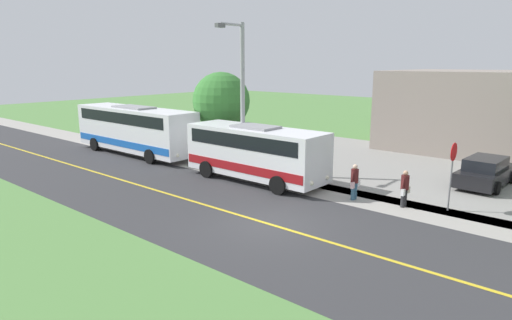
{
  "coord_description": "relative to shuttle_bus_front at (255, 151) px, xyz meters",
  "views": [
    {
      "loc": [
        12.44,
        9.92,
        6.06
      ],
      "look_at": [
        -3.5,
        -3.69,
        1.4
      ],
      "focal_mm": 30.98,
      "sensor_mm": 36.0,
      "label": 1
    }
  ],
  "objects": [
    {
      "name": "pedestrian_with_bags",
      "position": [
        -0.87,
        7.6,
        -0.75
      ],
      "size": [
        0.72,
        0.34,
        1.6
      ],
      "color": "#262628",
      "rests_on": "ground"
    },
    {
      "name": "ground_plane",
      "position": [
        4.5,
        4.58,
        -1.6
      ],
      "size": [
        120.0,
        120.0,
        0.0
      ],
      "primitive_type": "plane",
      "color": "#548442"
    },
    {
      "name": "parked_car_near",
      "position": [
        -6.76,
        9.36,
        -0.91
      ],
      "size": [
        4.48,
        2.17,
        1.45
      ],
      "color": "black",
      "rests_on": "ground"
    },
    {
      "name": "street_light_pole",
      "position": [
        -0.37,
        -1.32,
        2.84
      ],
      "size": [
        1.97,
        0.24,
        8.05
      ],
      "color": "#9E9EA3",
      "rests_on": "ground"
    },
    {
      "name": "tree_curbside",
      "position": [
        -2.9,
        -5.32,
        2.05
      ],
      "size": [
        3.62,
        3.62,
        5.48
      ],
      "color": "brown",
      "rests_on": "ground"
    },
    {
      "name": "pedestrian_waiting",
      "position": [
        -0.41,
        5.49,
        -0.73
      ],
      "size": [
        0.72,
        0.34,
        1.62
      ],
      "color": "#335972",
      "rests_on": "ground"
    },
    {
      "name": "transit_bus_rear",
      "position": [
        0.0,
        -10.59,
        0.17
      ],
      "size": [
        2.65,
        10.36,
        3.21
      ],
      "color": "white",
      "rests_on": "ground"
    },
    {
      "name": "road_centre_line",
      "position": [
        4.5,
        4.58,
        -1.59
      ],
      "size": [
        0.16,
        100.0,
        0.0
      ],
      "primitive_type": "cube",
      "color": "gold",
      "rests_on": "ground"
    },
    {
      "name": "road_surface",
      "position": [
        4.5,
        4.58,
        -1.59
      ],
      "size": [
        8.0,
        100.0,
        0.01
      ],
      "primitive_type": "cube",
      "color": "#333335",
      "rests_on": "ground"
    },
    {
      "name": "shuttle_bus_front",
      "position": [
        0.0,
        0.0,
        0.0
      ],
      "size": [
        2.66,
        7.91,
        2.9
      ],
      "color": "white",
      "rests_on": "ground"
    },
    {
      "name": "parking_lot_surface",
      "position": [
        -7.9,
        7.58,
        -1.59
      ],
      "size": [
        14.0,
        36.0,
        0.01
      ],
      "primitive_type": "cube",
      "color": "gray",
      "rests_on": "ground"
    },
    {
      "name": "sidewalk",
      "position": [
        -0.7,
        4.58,
        -1.59
      ],
      "size": [
        2.4,
        100.0,
        0.01
      ],
      "primitive_type": "cube",
      "color": "#9E9991",
      "rests_on": "ground"
    },
    {
      "name": "stop_sign",
      "position": [
        -1.6,
        9.22,
        0.37
      ],
      "size": [
        0.76,
        0.07,
        2.88
      ],
      "color": "slate",
      "rests_on": "ground"
    }
  ]
}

